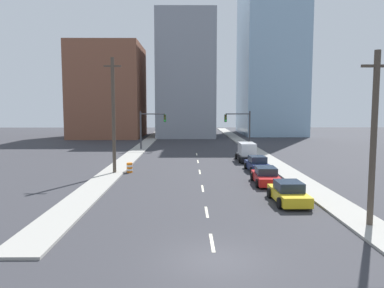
{
  "coord_description": "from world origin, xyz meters",
  "views": [
    {
      "loc": [
        -1.1,
        -14.95,
        6.33
      ],
      "look_at": [
        -0.7,
        26.5,
        2.2
      ],
      "focal_mm": 35.0,
      "sensor_mm": 36.0,
      "label": 1
    }
  ],
  "objects": [
    {
      "name": "lane_stripe_at_28m",
      "position": [
        0.0,
        28.07,
        0.0
      ],
      "size": [
        0.16,
        2.4,
        0.01
      ],
      "primitive_type": "cube",
      "color": "beige",
      "rests_on": "ground"
    },
    {
      "name": "building_brick_left",
      "position": [
        -17.82,
        64.29,
        9.55
      ],
      "size": [
        14.0,
        16.0,
        19.1
      ],
      "color": "brown",
      "rests_on": "ground"
    },
    {
      "name": "building_office_center",
      "position": [
        -1.63,
        68.29,
        12.78
      ],
      "size": [
        12.0,
        20.0,
        25.57
      ],
      "color": "gray",
      "rests_on": "ground"
    },
    {
      "name": "traffic_barrel",
      "position": [
        -6.79,
        20.78,
        0.47
      ],
      "size": [
        0.56,
        0.56,
        0.95
      ],
      "color": "orange",
      "rests_on": "ground"
    },
    {
      "name": "sidewalk_right",
      "position": [
        8.39,
        46.62,
        0.07
      ],
      "size": [
        2.29,
        93.25,
        0.15
      ],
      "color": "#9E9B93",
      "rests_on": "ground"
    },
    {
      "name": "box_truck_black",
      "position": [
        5.71,
        28.33,
        1.01
      ],
      "size": [
        2.24,
        5.28,
        2.15
      ],
      "rotation": [
        0.0,
        0.0,
        -0.0
      ],
      "color": "black",
      "rests_on": "ground"
    },
    {
      "name": "sidewalk_left",
      "position": [
        -8.39,
        46.62,
        0.07
      ],
      "size": [
        2.29,
        93.25,
        0.15
      ],
      "color": "#9E9B93",
      "rests_on": "ground"
    },
    {
      "name": "ground_plane",
      "position": [
        0.0,
        0.0,
        0.0
      ],
      "size": [
        200.0,
        200.0,
        0.0
      ],
      "primitive_type": "plane",
      "color": "#333338"
    },
    {
      "name": "sedan_yellow",
      "position": [
        5.51,
        9.19,
        0.67
      ],
      "size": [
        2.17,
        4.44,
        1.45
      ],
      "rotation": [
        0.0,
        0.0,
        0.02
      ],
      "color": "gold",
      "rests_on": "ground"
    },
    {
      "name": "utility_pole_right_near",
      "position": [
        8.46,
        4.17,
        4.72
      ],
      "size": [
        1.6,
        0.32,
        9.19
      ],
      "color": "#473D33",
      "rests_on": "ground"
    },
    {
      "name": "lane_stripe_at_21m",
      "position": [
        0.0,
        21.07,
        0.0
      ],
      "size": [
        0.16,
        2.4,
        0.01
      ],
      "primitive_type": "cube",
      "color": "beige",
      "rests_on": "ground"
    },
    {
      "name": "utility_pole_left_mid",
      "position": [
        -8.1,
        20.08,
        5.56
      ],
      "size": [
        1.6,
        0.32,
        10.86
      ],
      "color": "#473D33",
      "rests_on": "ground"
    },
    {
      "name": "building_glass_right",
      "position": [
        17.73,
        72.29,
        19.2
      ],
      "size": [
        13.0,
        20.0,
        38.39
      ],
      "color": "#8CADC6",
      "rests_on": "ground"
    },
    {
      "name": "lane_stripe_at_7m",
      "position": [
        0.0,
        7.11,
        0.0
      ],
      "size": [
        0.16,
        2.4,
        0.01
      ],
      "primitive_type": "cube",
      "color": "beige",
      "rests_on": "ground"
    },
    {
      "name": "sedan_red",
      "position": [
        5.25,
        15.23,
        0.66
      ],
      "size": [
        2.14,
        4.63,
        1.43
      ],
      "rotation": [
        0.0,
        0.0,
        -0.03
      ],
      "color": "red",
      "rests_on": "ground"
    },
    {
      "name": "traffic_signal_left",
      "position": [
        -6.98,
        39.86,
        3.67
      ],
      "size": [
        3.84,
        0.35,
        5.69
      ],
      "color": "#38383D",
      "rests_on": "ground"
    },
    {
      "name": "traffic_signal_right",
      "position": [
        6.78,
        39.86,
        3.67
      ],
      "size": [
        3.84,
        0.35,
        5.69
      ],
      "color": "#38383D",
      "rests_on": "ground"
    },
    {
      "name": "sedan_navy",
      "position": [
        5.7,
        21.49,
        0.68
      ],
      "size": [
        2.18,
        4.38,
        1.49
      ],
      "rotation": [
        0.0,
        0.0,
        0.05
      ],
      "color": "#141E47",
      "rests_on": "ground"
    },
    {
      "name": "lane_stripe_at_2m",
      "position": [
        0.0,
        2.0,
        0.0
      ],
      "size": [
        0.16,
        2.4,
        0.01
      ],
      "primitive_type": "cube",
      "color": "beige",
      "rests_on": "ground"
    },
    {
      "name": "lane_stripe_at_14m",
      "position": [
        0.0,
        13.66,
        0.0
      ],
      "size": [
        0.16,
        2.4,
        0.01
      ],
      "primitive_type": "cube",
      "color": "beige",
      "rests_on": "ground"
    },
    {
      "name": "lane_stripe_at_35m",
      "position": [
        0.0,
        34.75,
        0.0
      ],
      "size": [
        0.16,
        2.4,
        0.01
      ],
      "primitive_type": "cube",
      "color": "beige",
      "rests_on": "ground"
    }
  ]
}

